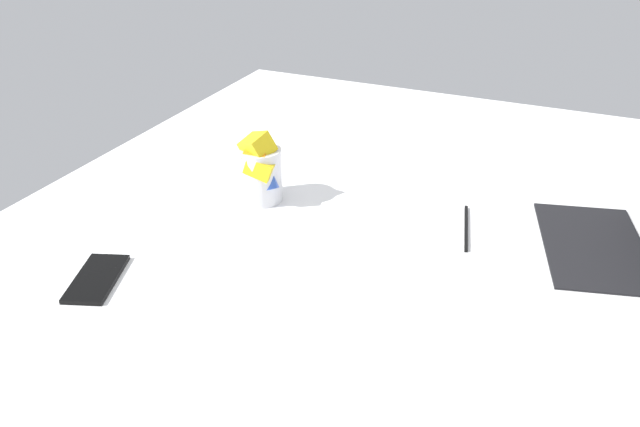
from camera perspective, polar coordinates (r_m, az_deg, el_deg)
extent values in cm
cube|color=white|center=(126.07, 3.55, -6.18)|extent=(180.00, 140.00, 18.00)
cube|color=silver|center=(126.69, 22.85, -3.08)|extent=(37.65, 30.43, 2.00)
cube|color=black|center=(125.74, 22.29, -2.57)|extent=(32.30, 23.63, 0.40)
cylinder|color=silver|center=(134.88, -5.16, 3.32)|extent=(9.00, 9.00, 11.00)
cube|color=blue|center=(137.58, -5.71, 2.70)|extent=(7.41, 7.25, 6.31)
cube|color=blue|center=(133.87, -4.82, 2.81)|extent=(6.98, 7.50, 6.71)
cube|color=#268C33|center=(134.82, -5.74, 3.77)|extent=(5.14, 5.40, 4.42)
cube|color=yellow|center=(132.07, -5.00, 4.10)|extent=(6.90, 6.93, 5.16)
cube|color=orange|center=(132.30, -5.37, 4.95)|extent=(7.08, 5.83, 5.64)
cube|color=yellow|center=(131.88, -5.36, 5.69)|extent=(7.12, 7.83, 7.05)
cube|color=black|center=(117.09, -18.51, -5.27)|extent=(15.48, 11.17, 0.80)
cube|color=black|center=(128.69, 12.35, -1.19)|extent=(16.71, 4.37, 0.60)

